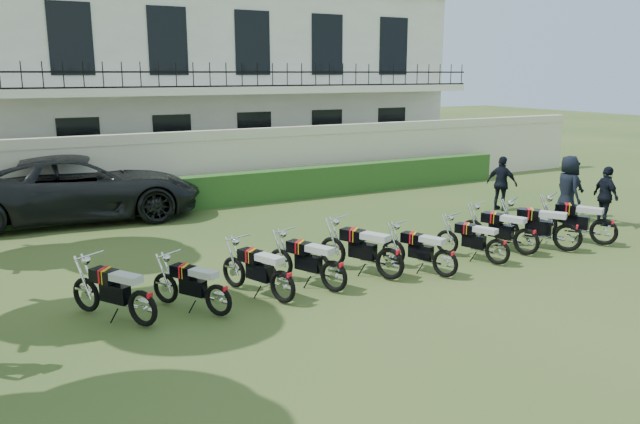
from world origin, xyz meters
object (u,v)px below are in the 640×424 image
object	(u,v)px
officer_4	(571,188)
motorcycle_1	(218,292)
motorcycle_7	(527,235)
officer_2	(606,196)
motorcycle_2	(283,279)
motorcycle_4	(390,256)
motorcycle_9	(604,225)
motorcycle_6	(498,245)
suv	(81,188)
officer_5	(502,184)
motorcycle_3	(334,268)
motorcycle_5	(446,257)
motorcycle_0	(142,300)
motorcycle_8	(568,231)
officer_3	(568,189)

from	to	relation	value
officer_4	motorcycle_1	bearing A→B (deg)	119.37
motorcycle_7	officer_4	size ratio (longest dim) A/B	1.12
motorcycle_7	officer_2	size ratio (longest dim) A/B	1.14
motorcycle_2	motorcycle_4	distance (m)	2.44
motorcycle_9	motorcycle_4	bearing A→B (deg)	150.43
motorcycle_4	motorcycle_6	bearing A→B (deg)	-30.96
suv	officer_5	bearing A→B (deg)	-106.54
motorcycle_3	officer_2	distance (m)	9.19
motorcycle_5	officer_2	size ratio (longest dim) A/B	1.05
motorcycle_6	motorcycle_7	size ratio (longest dim) A/B	0.91
motorcycle_0	motorcycle_4	xyz separation A→B (m)	(4.89, 0.05, 0.03)
motorcycle_0	motorcycle_1	xyz separation A→B (m)	(1.23, -0.15, -0.04)
motorcycle_0	motorcycle_7	size ratio (longest dim) A/B	0.91
motorcycle_1	officer_4	bearing A→B (deg)	-19.38
motorcycle_1	officer_5	xyz separation A→B (m)	(10.36, 4.04, 0.38)
motorcycle_8	officer_5	xyz separation A→B (m)	(1.94, 4.12, 0.30)
motorcycle_1	motorcycle_8	bearing A→B (deg)	-32.06
motorcycle_7	suv	xyz separation A→B (m)	(-8.33, 8.65, 0.42)
motorcycle_2	motorcycle_3	world-z (taller)	motorcycle_3
motorcycle_5	motorcycle_9	world-z (taller)	motorcycle_9
motorcycle_1	suv	world-z (taller)	suv
motorcycle_6	motorcycle_2	bearing A→B (deg)	156.80
motorcycle_8	motorcycle_9	world-z (taller)	motorcycle_8
motorcycle_0	suv	world-z (taller)	suv
officer_4	motorcycle_4	bearing A→B (deg)	123.35
motorcycle_0	officer_2	distance (m)	12.72
motorcycle_3	motorcycle_7	xyz separation A→B (m)	(5.05, 0.05, 0.01)
motorcycle_5	motorcycle_4	bearing A→B (deg)	136.89
suv	officer_4	world-z (taller)	suv
officer_3	officer_5	size ratio (longest dim) A/B	1.13
motorcycle_2	motorcycle_9	bearing A→B (deg)	-22.33
motorcycle_6	officer_2	distance (m)	5.34
motorcycle_1	motorcycle_4	distance (m)	3.66
motorcycle_4	motorcycle_6	world-z (taller)	motorcycle_4
motorcycle_5	officer_5	size ratio (longest dim) A/B	1.04
motorcycle_4	motorcycle_8	distance (m)	4.77
motorcycle_8	suv	world-z (taller)	suv
motorcycle_2	motorcycle_6	size ratio (longest dim) A/B	1.07
motorcycle_5	officer_3	xyz separation A→B (m)	(6.16, 2.27, 0.47)
motorcycle_2	officer_4	xyz separation A→B (m)	(10.29, 2.43, 0.35)
motorcycle_5	officer_2	world-z (taller)	officer_2
suv	officer_4	distance (m)	14.00
motorcycle_1	motorcycle_3	distance (m)	2.32
motorcycle_5	officer_5	distance (m)	7.06
motorcycle_1	officer_2	bearing A→B (deg)	-25.18
officer_2	officer_5	world-z (taller)	officer_5
motorcycle_1	officer_4	size ratio (longest dim) A/B	0.94
officer_2	officer_5	distance (m)	2.98
motorcycle_0	officer_3	bearing A→B (deg)	-23.57
motorcycle_1	officer_2	xyz separation A→B (m)	(11.43, 1.26, 0.37)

